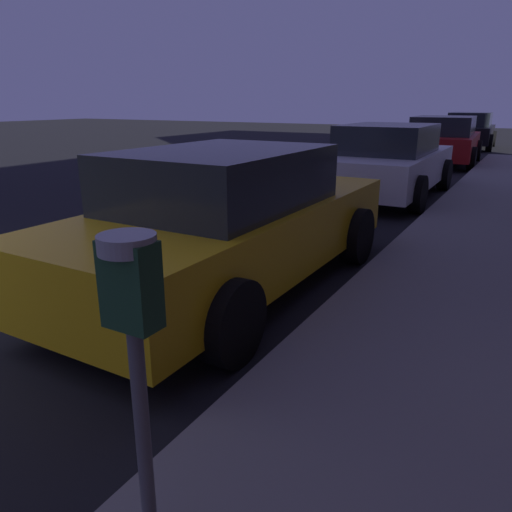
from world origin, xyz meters
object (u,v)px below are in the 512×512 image
Objects in this scene: car_yellow_cab at (231,221)px; car_red at (443,140)px; parking_meter at (134,325)px; car_white at (388,161)px; car_black at (469,131)px.

car_red is (0.00, 12.16, 0.02)m from car_yellow_cab.
parking_meter reaches higher than car_yellow_cab.
car_yellow_cab is (-1.51, 2.96, -0.44)m from parking_meter.
car_white is 1.06× the size of car_black.
car_black is at bearing 90.02° from car_red.
car_white is 12.45m from car_black.
car_red is at bearing -89.98° from car_black.
car_red is (-1.50, 15.12, -0.42)m from parking_meter.
car_white and car_black have the same top height.
car_yellow_cab is 18.33m from car_black.
car_white is (-1.51, 8.84, -0.43)m from parking_meter.
parking_meter is 15.20m from car_red.
car_yellow_cab is 1.08× the size of car_black.
car_black is (0.00, 12.45, -0.01)m from car_white.
parking_meter is 0.32× the size of car_black.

